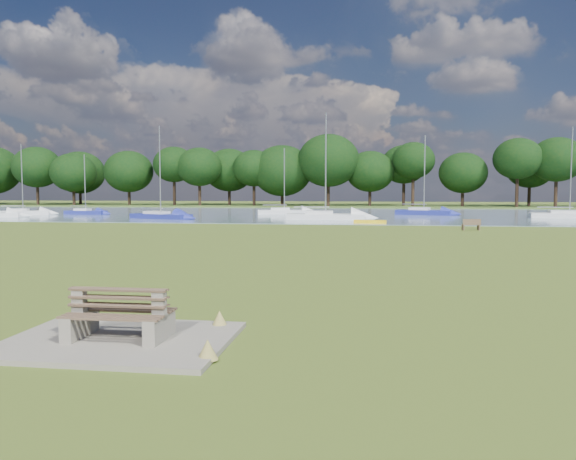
# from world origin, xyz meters

# --- Properties ---
(ground) EXTENTS (220.00, 220.00, 0.00)m
(ground) POSITION_xyz_m (0.00, 0.00, 0.00)
(ground) COLOR olive
(river) EXTENTS (220.00, 40.00, 0.10)m
(river) POSITION_xyz_m (0.00, 42.00, 0.00)
(river) COLOR gray
(river) RESTS_ON ground
(far_bank) EXTENTS (220.00, 20.00, 0.40)m
(far_bank) POSITION_xyz_m (0.00, 72.00, 0.00)
(far_bank) COLOR #4C6626
(far_bank) RESTS_ON ground
(concrete_pad) EXTENTS (4.20, 3.20, 0.10)m
(concrete_pad) POSITION_xyz_m (0.00, -14.00, 0.05)
(concrete_pad) COLOR gray
(concrete_pad) RESTS_ON ground
(bench_pair) EXTENTS (1.93, 1.15, 1.03)m
(bench_pair) POSITION_xyz_m (0.00, -14.00, 0.52)
(bench_pair) COLOR gray
(bench_pair) RESTS_ON concrete_pad
(riverbank_bench) EXTENTS (1.36, 0.65, 0.81)m
(riverbank_bench) POSITION_xyz_m (11.73, 17.28, 0.41)
(riverbank_bench) COLOR brown
(riverbank_bench) RESTS_ON ground
(kayak) EXTENTS (2.79, 1.05, 0.27)m
(kayak) POSITION_xyz_m (4.61, 24.00, 0.19)
(kayak) COLOR yellow
(kayak) RESTS_ON river
(tree_line) EXTENTS (132.12, 9.13, 11.05)m
(tree_line) POSITION_xyz_m (-4.55, 68.00, 6.55)
(tree_line) COLOR black
(tree_line) RESTS_ON far_bank
(sailboat_1) EXTENTS (7.53, 2.51, 10.04)m
(sailboat_1) POSITION_xyz_m (0.30, 29.19, 0.55)
(sailboat_1) COLOR silver
(sailboat_1) RESTS_ON river
(sailboat_2) EXTENTS (6.33, 2.89, 7.55)m
(sailboat_2) POSITION_xyz_m (-5.30, 39.89, 0.49)
(sailboat_2) COLOR silver
(sailboat_2) RESTS_ON river
(sailboat_3) EXTENTS (5.83, 3.35, 7.88)m
(sailboat_3) POSITION_xyz_m (-33.88, 33.62, 0.48)
(sailboat_3) COLOR silver
(sailboat_3) RESTS_ON river
(sailboat_4) EXTENTS (6.77, 4.15, 8.97)m
(sailboat_4) POSITION_xyz_m (-15.68, 28.26, 0.49)
(sailboat_4) COLOR navy
(sailboat_4) RESTS_ON river
(sailboat_5) EXTENTS (6.36, 3.75, 8.82)m
(sailboat_5) POSITION_xyz_m (10.43, 40.23, 0.56)
(sailboat_5) COLOR navy
(sailboat_5) RESTS_ON river
(sailboat_6) EXTENTS (4.94, 1.86, 6.79)m
(sailboat_6) POSITION_xyz_m (-27.50, 35.70, 0.47)
(sailboat_6) COLOR navy
(sailboat_6) RESTS_ON river
(sailboat_8) EXTENTS (7.64, 2.77, 9.06)m
(sailboat_8) POSITION_xyz_m (24.28, 35.81, 0.49)
(sailboat_8) COLOR silver
(sailboat_8) RESTS_ON river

